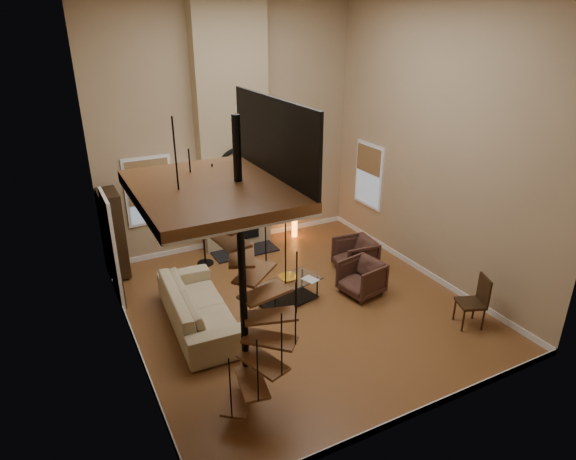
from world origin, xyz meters
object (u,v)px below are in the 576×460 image
sofa (198,306)px  armchair_far (364,277)px  coffee_table (289,289)px  accent_lamp (295,227)px  side_chair (476,299)px  hutch (113,233)px  floor_lamp (201,204)px  armchair_near (358,255)px

sofa → armchair_far: bearing=-94.4°
coffee_table → accent_lamp: (1.53, 2.68, -0.03)m
side_chair → hutch: bearing=137.4°
coffee_table → accent_lamp: bearing=60.2°
floor_lamp → accent_lamp: 2.74m
armchair_near → accent_lamp: size_ratio=1.65×
sofa → coffee_table: 1.77m
armchair_far → floor_lamp: 3.71m
hutch → floor_lamp: 1.88m
accent_lamp → armchair_near: bearing=-79.7°
sofa → side_chair: (4.31, -2.22, 0.13)m
armchair_far → accent_lamp: size_ratio=1.56×
hutch → coffee_table: (2.70, -2.67, -0.67)m
sofa → accent_lamp: sofa is taller
accent_lamp → side_chair: size_ratio=0.51×
coffee_table → accent_lamp: size_ratio=2.71×
armchair_far → floor_lamp: (-2.39, 2.63, 1.06)m
sofa → floor_lamp: (0.85, 2.22, 1.02)m
armchair_near → sofa: bearing=-77.3°
sofa → hutch: bearing=22.7°
sofa → floor_lamp: size_ratio=1.47×
coffee_table → accent_lamp: accent_lamp is taller
hutch → armchair_near: size_ratio=2.25×
sofa → floor_lamp: floor_lamp is taller
hutch → floor_lamp: (1.78, -0.39, 0.46)m
sofa → armchair_near: (3.69, 0.45, -0.04)m
sofa → armchair_far: sofa is taller
armchair_near → accent_lamp: bearing=-163.9°
armchair_near → armchair_far: armchair_near is taller
armchair_far → side_chair: size_ratio=0.79×
coffee_table → floor_lamp: (-0.92, 2.28, 1.13)m
hutch → coffee_table: size_ratio=1.37×
sofa → armchair_near: 3.72m
side_chair → floor_lamp: bearing=128.0°
coffee_table → sofa: bearing=177.9°
side_chair → accent_lamp: bearing=101.8°
side_chair → sofa: bearing=152.8°
coffee_table → floor_lamp: 2.71m
armchair_far → side_chair: (1.07, -1.80, 0.17)m
hutch → armchair_far: (4.17, -3.02, -0.60)m
coffee_table → side_chair: side_chair is taller
accent_lamp → coffee_table: bearing=-119.8°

